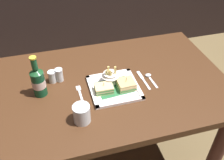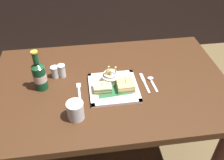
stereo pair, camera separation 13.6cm
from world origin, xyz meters
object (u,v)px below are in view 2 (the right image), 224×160
object	(u,v)px
sandwich_half_left	(103,88)
water_glass	(76,112)
sandwich_half_right	(125,85)
square_plate	(113,88)
fork	(79,90)
dining_table	(111,99)
spoon	(151,80)
knife	(144,82)
fries_cup	(111,76)
salt_shaker	(55,73)
pepper_shaker	(62,71)
beer_bottle	(39,75)

from	to	relation	value
sandwich_half_left	water_glass	world-z (taller)	water_glass
sandwich_half_right	square_plate	bearing A→B (deg)	164.00
sandwich_half_left	fork	bearing A→B (deg)	165.03
dining_table	spoon	size ratio (longest dim) A/B	10.34
dining_table	sandwich_half_left	world-z (taller)	sandwich_half_left
sandwich_half_right	knife	bearing A→B (deg)	22.59
square_plate	sandwich_half_right	bearing A→B (deg)	-16.00
knife	fries_cup	bearing A→B (deg)	175.40
salt_shaker	pepper_shaker	bearing A→B (deg)	-0.00
water_glass	dining_table	bearing A→B (deg)	49.67
dining_table	beer_bottle	world-z (taller)	beer_bottle
pepper_shaker	spoon	bearing A→B (deg)	-12.84
water_glass	pepper_shaker	size ratio (longest dim) A/B	1.20
salt_shaker	square_plate	bearing A→B (deg)	-25.50
square_plate	fries_cup	bearing A→B (deg)	99.14
dining_table	sandwich_half_left	bearing A→B (deg)	-126.26
beer_bottle	spoon	world-z (taller)	beer_bottle
salt_shaker	sandwich_half_right	bearing A→B (deg)	-24.03
dining_table	spoon	bearing A→B (deg)	-4.31
water_glass	pepper_shaker	xyz separation A→B (m)	(-0.07, 0.33, -0.01)
knife	pepper_shaker	size ratio (longest dim) A/B	2.21
dining_table	water_glass	world-z (taller)	water_glass
square_plate	sandwich_half_right	world-z (taller)	sandwich_half_right
fork	spoon	world-z (taller)	spoon
sandwich_half_left	beer_bottle	world-z (taller)	beer_bottle
square_plate	fries_cup	distance (m)	0.07
dining_table	pepper_shaker	bearing A→B (deg)	160.22
knife	spoon	size ratio (longest dim) A/B	1.33
fork	salt_shaker	size ratio (longest dim) A/B	1.84
fries_cup	beer_bottle	bearing A→B (deg)	177.34
sandwich_half_right	spoon	size ratio (longest dim) A/B	0.72
square_plate	beer_bottle	world-z (taller)	beer_bottle
dining_table	fork	distance (m)	0.22
beer_bottle	salt_shaker	size ratio (longest dim) A/B	3.40
sandwich_half_right	pepper_shaker	distance (m)	0.38
knife	sandwich_half_right	bearing A→B (deg)	-157.41
pepper_shaker	sandwich_half_left	bearing A→B (deg)	-38.06
square_plate	water_glass	bearing A→B (deg)	-139.09
square_plate	fork	distance (m)	0.19
square_plate	sandwich_half_left	xyz separation A→B (m)	(-0.06, -0.02, 0.02)
dining_table	sandwich_half_right	bearing A→B (deg)	-45.65
sandwich_half_right	spoon	bearing A→B (deg)	18.76
sandwich_half_right	pepper_shaker	world-z (taller)	sandwich_half_right
sandwich_half_left	salt_shaker	size ratio (longest dim) A/B	1.40
knife	pepper_shaker	bearing A→B (deg)	165.44
dining_table	water_glass	distance (m)	0.35
pepper_shaker	fork	bearing A→B (deg)	-56.32
sandwich_half_left	pepper_shaker	size ratio (longest dim) A/B	1.25
sandwich_half_right	fork	xyz separation A→B (m)	(-0.25, 0.03, -0.03)
square_plate	sandwich_half_left	bearing A→B (deg)	-164.00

